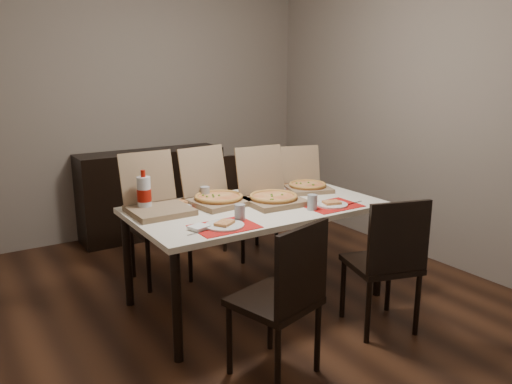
% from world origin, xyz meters
% --- Properties ---
extents(ground, '(3.80, 4.00, 0.02)m').
position_xyz_m(ground, '(0.00, 0.00, -0.01)').
color(ground, '#3D2112').
rests_on(ground, ground).
extents(room_walls, '(3.84, 4.02, 2.62)m').
position_xyz_m(room_walls, '(0.00, 0.43, 1.73)').
color(room_walls, gray).
rests_on(room_walls, ground).
extents(sideboard, '(1.50, 0.40, 0.90)m').
position_xyz_m(sideboard, '(0.00, 1.78, 0.45)').
color(sideboard, black).
rests_on(sideboard, ground).
extents(dining_table, '(1.80, 1.00, 0.75)m').
position_xyz_m(dining_table, '(0.07, -0.13, 0.68)').
color(dining_table, '#ECE0C7').
rests_on(dining_table, ground).
extents(chair_near_left, '(0.51, 0.51, 0.93)m').
position_xyz_m(chair_near_left, '(-0.34, -1.05, 0.51)').
color(chair_near_left, black).
rests_on(chair_near_left, ground).
extents(chair_near_right, '(0.52, 0.52, 0.93)m').
position_xyz_m(chair_near_right, '(0.54, -0.99, 0.51)').
color(chair_near_right, black).
rests_on(chair_near_right, ground).
extents(chair_far_left, '(0.42, 0.42, 0.93)m').
position_xyz_m(chair_far_left, '(-0.39, 0.69, 0.51)').
color(chair_far_left, black).
rests_on(chair_far_left, ground).
extents(chair_far_right, '(0.44, 0.44, 0.93)m').
position_xyz_m(chair_far_right, '(0.56, 0.80, 0.51)').
color(chair_far_right, black).
rests_on(chair_far_right, ground).
extents(setting_near_left, '(0.47, 0.30, 0.11)m').
position_xyz_m(setting_near_left, '(-0.36, -0.44, 0.77)').
color(setting_near_left, red).
rests_on(setting_near_left, dining_table).
extents(setting_near_right, '(0.50, 0.30, 0.11)m').
position_xyz_m(setting_near_right, '(0.47, -0.44, 0.77)').
color(setting_near_right, red).
rests_on(setting_near_right, dining_table).
extents(setting_far_left, '(0.49, 0.30, 0.11)m').
position_xyz_m(setting_far_left, '(-0.36, 0.18, 0.77)').
color(setting_far_left, red).
rests_on(setting_far_left, dining_table).
extents(setting_far_right, '(0.46, 0.30, 0.11)m').
position_xyz_m(setting_far_right, '(0.49, 0.20, 0.77)').
color(setting_far_right, red).
rests_on(setting_far_right, dining_table).
extents(napkin_loose, '(0.14, 0.14, 0.02)m').
position_xyz_m(napkin_loose, '(0.16, -0.21, 0.76)').
color(napkin_loose, white).
rests_on(napkin_loose, dining_table).
extents(pizza_box_center, '(0.42, 0.46, 0.40)m').
position_xyz_m(pizza_box_center, '(0.20, -0.13, 0.81)').
color(pizza_box_center, '#7C6347').
rests_on(pizza_box_center, dining_table).
extents(pizza_box_right, '(0.43, 0.46, 0.34)m').
position_xyz_m(pizza_box_right, '(0.68, 0.06, 0.81)').
color(pizza_box_right, '#7C6347').
rests_on(pizza_box_right, dining_table).
extents(pizza_box_left, '(0.40, 0.44, 0.40)m').
position_xyz_m(pizza_box_left, '(-0.60, 0.10, 0.81)').
color(pizza_box_left, '#7C6347').
rests_on(pizza_box_left, dining_table).
extents(pizza_box_extra, '(0.45, 0.49, 0.40)m').
position_xyz_m(pizza_box_extra, '(-0.15, 0.08, 0.81)').
color(pizza_box_extra, '#7C6347').
rests_on(pizza_box_extra, dining_table).
extents(faina_plate, '(0.28, 0.28, 0.03)m').
position_xyz_m(faina_plate, '(-0.19, -0.00, 0.76)').
color(faina_plate, black).
rests_on(faina_plate, dining_table).
extents(dip_bowl, '(0.16, 0.16, 0.03)m').
position_xyz_m(dip_bowl, '(0.18, 0.06, 0.77)').
color(dip_bowl, white).
rests_on(dip_bowl, dining_table).
extents(soda_bottle, '(0.10, 0.10, 0.30)m').
position_xyz_m(soda_bottle, '(-0.68, 0.15, 0.88)').
color(soda_bottle, silver).
rests_on(soda_bottle, dining_table).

